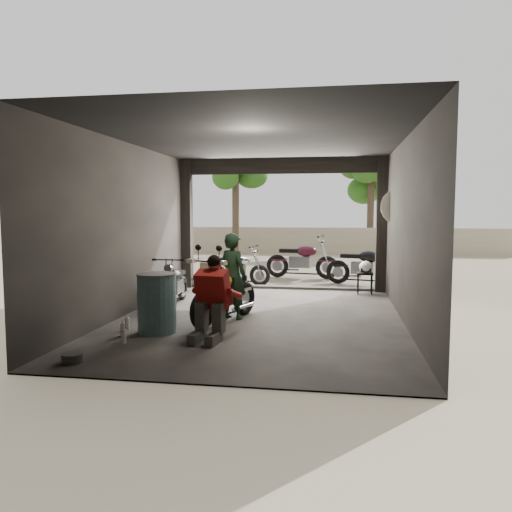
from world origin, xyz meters
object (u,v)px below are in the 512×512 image
(outside_bike_a, at_px, (237,265))
(sign_post, at_px, (399,224))
(oil_drum, at_px, (157,304))
(outside_bike_c, at_px, (365,262))
(helmet, at_px, (366,267))
(mechanic, at_px, (210,300))
(outside_bike_b, at_px, (302,257))
(left_bike, at_px, (175,281))
(rider, at_px, (233,276))
(stool, at_px, (365,276))
(main_bike, at_px, (225,290))

(outside_bike_a, bearing_deg, sign_post, -99.16)
(oil_drum, bearing_deg, outside_bike_c, 58.78)
(sign_post, bearing_deg, helmet, 175.55)
(mechanic, bearing_deg, outside_bike_b, 89.59)
(outside_bike_c, bearing_deg, mechanic, 169.97)
(mechanic, relative_size, oil_drum, 1.30)
(outside_bike_a, distance_m, helmet, 3.39)
(outside_bike_a, height_order, oil_drum, outside_bike_a)
(mechanic, relative_size, helmet, 4.01)
(left_bike, distance_m, rider, 1.87)
(outside_bike_c, xyz_separation_m, oil_drum, (-3.52, -5.81, -0.12))
(stool, bearing_deg, rider, -128.52)
(outside_bike_a, distance_m, oil_drum, 5.29)
(main_bike, xyz_separation_m, oil_drum, (-0.88, -0.97, -0.10))
(left_bike, relative_size, oil_drum, 1.56)
(outside_bike_c, bearing_deg, helmet, -169.44)
(main_bike, bearing_deg, stool, 73.47)
(oil_drum, bearing_deg, mechanic, -18.48)
(oil_drum, xyz_separation_m, sign_post, (4.15, 4.09, 1.18))
(stool, xyz_separation_m, oil_drum, (-3.45, -4.30, 0.03))
(left_bike, distance_m, sign_post, 5.09)
(left_bike, distance_m, oil_drum, 2.38)
(oil_drum, bearing_deg, outside_bike_b, 75.36)
(stool, height_order, helmet, helmet)
(outside_bike_c, relative_size, rider, 1.14)
(outside_bike_c, bearing_deg, oil_drum, 161.55)
(left_bike, height_order, stool, left_bike)
(left_bike, height_order, outside_bike_a, outside_bike_a)
(sign_post, bearing_deg, oil_drum, -125.90)
(left_bike, bearing_deg, outside_bike_a, 73.46)
(outside_bike_a, bearing_deg, stool, -99.29)
(outside_bike_a, bearing_deg, helmet, -99.78)
(outside_bike_a, bearing_deg, main_bike, -163.64)
(main_bike, relative_size, helmet, 5.59)
(oil_drum, bearing_deg, helmet, 50.93)
(outside_bike_a, bearing_deg, outside_bike_b, -36.39)
(main_bike, xyz_separation_m, helmet, (2.58, 3.29, 0.08))
(mechanic, bearing_deg, outside_bike_a, 103.69)
(main_bike, distance_m, outside_bike_b, 6.01)
(rider, xyz_separation_m, sign_post, (3.18, 2.90, 0.87))
(left_bike, height_order, sign_post, sign_post)
(left_bike, relative_size, outside_bike_b, 0.80)
(mechanic, distance_m, helmet, 5.22)
(rider, bearing_deg, outside_bike_a, -51.87)
(stool, height_order, sign_post, sign_post)
(outside_bike_b, xyz_separation_m, mechanic, (-0.86, -7.23, -0.01))
(rider, distance_m, stool, 3.98)
(main_bike, height_order, oil_drum, main_bike)
(main_bike, bearing_deg, outside_bike_c, 82.51)
(main_bike, relative_size, rider, 1.11)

